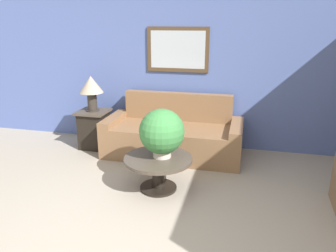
{
  "coord_description": "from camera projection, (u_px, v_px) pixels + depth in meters",
  "views": [
    {
      "loc": [
        0.96,
        -2.02,
        2.02
      ],
      "look_at": [
        -0.08,
        2.23,
        0.63
      ],
      "focal_mm": 35.0,
      "sensor_mm": 36.0,
      "label": 1
    }
  ],
  "objects": [
    {
      "name": "coffee_table",
      "position": [
        158.0,
        166.0,
        4.07
      ],
      "size": [
        0.85,
        0.85,
        0.43
      ],
      "color": "black",
      "rests_on": "ground_plane"
    },
    {
      "name": "wall_back",
      "position": [
        188.0,
        68.0,
        5.33
      ],
      "size": [
        7.91,
        0.09,
        2.6
      ],
      "color": "#5166A8",
      "rests_on": "ground_plane"
    },
    {
      "name": "table_lamp",
      "position": [
        91.0,
        87.0,
        5.23
      ],
      "size": [
        0.39,
        0.39,
        0.57
      ],
      "color": "#2D2823",
      "rests_on": "side_table"
    },
    {
      "name": "couch_main",
      "position": [
        173.0,
        136.0,
        5.16
      ],
      "size": [
        2.12,
        0.91,
        0.93
      ],
      "color": "brown",
      "rests_on": "ground_plane"
    },
    {
      "name": "side_table",
      "position": [
        94.0,
        129.0,
        5.44
      ],
      "size": [
        0.48,
        0.48,
        0.63
      ],
      "color": "black",
      "rests_on": "ground_plane"
    },
    {
      "name": "potted_plant_on_table",
      "position": [
        162.0,
        132.0,
        3.96
      ],
      "size": [
        0.56,
        0.56,
        0.61
      ],
      "color": "beige",
      "rests_on": "coffee_table"
    }
  ]
}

